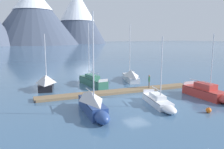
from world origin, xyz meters
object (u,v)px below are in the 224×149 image
object	(u,v)px
sailboat_far_berth	(130,75)
person_on_dock	(149,81)
sailboat_nearest_berth	(46,82)
mooring_buoy_channel_marker	(209,110)
sailboat_mid_dock_starboard	(159,102)
sailboat_outer_slip	(208,93)
sailboat_mid_dock_port	(91,80)
sailboat_second_berth	(93,104)

from	to	relation	value
sailboat_far_berth	person_on_dock	xyz separation A→B (m)	(-1.17, -6.69, 0.43)
sailboat_nearest_berth	sailboat_far_berth	size ratio (longest dim) A/B	0.82
person_on_dock	mooring_buoy_channel_marker	size ratio (longest dim) A/B	2.91
sailboat_nearest_berth	sailboat_mid_dock_starboard	xyz separation A→B (m)	(8.64, -13.01, -0.44)
sailboat_mid_dock_starboard	sailboat_outer_slip	distance (m)	6.79
sailboat_outer_slip	mooring_buoy_channel_marker	world-z (taller)	sailboat_outer_slip
mooring_buoy_channel_marker	sailboat_nearest_berth	bearing A→B (deg)	124.35
sailboat_mid_dock_starboard	sailboat_outer_slip	world-z (taller)	sailboat_outer_slip
sailboat_outer_slip	sailboat_nearest_berth	bearing A→B (deg)	139.51
sailboat_mid_dock_port	person_on_dock	size ratio (longest dim) A/B	5.20
sailboat_second_berth	sailboat_mid_dock_port	distance (m)	12.50
sailboat_second_berth	sailboat_mid_dock_starboard	world-z (taller)	sailboat_second_berth
sailboat_nearest_berth	sailboat_mid_dock_port	size ratio (longest dim) A/B	0.83
sailboat_mid_dock_port	mooring_buoy_channel_marker	size ratio (longest dim) A/B	15.16
sailboat_nearest_berth	sailboat_far_berth	bearing A→B (deg)	-0.26
sailboat_mid_dock_port	person_on_dock	world-z (taller)	sailboat_mid_dock_port
sailboat_nearest_berth	sailboat_second_berth	distance (m)	12.26
sailboat_second_berth	sailboat_outer_slip	size ratio (longest dim) A/B	1.23
sailboat_second_berth	sailboat_far_berth	distance (m)	16.46
sailboat_nearest_berth	person_on_dock	size ratio (longest dim) A/B	4.31
sailboat_second_berth	sailboat_mid_dock_starboard	distance (m)	6.84
sailboat_far_berth	sailboat_outer_slip	world-z (taller)	sailboat_far_berth
sailboat_nearest_berth	sailboat_second_berth	world-z (taller)	sailboat_second_berth
sailboat_nearest_berth	sailboat_outer_slip	bearing A→B (deg)	-40.49
sailboat_mid_dock_port	mooring_buoy_channel_marker	world-z (taller)	sailboat_mid_dock_port
sailboat_mid_dock_port	sailboat_nearest_berth	bearing A→B (deg)	176.11
person_on_dock	sailboat_outer_slip	bearing A→B (deg)	-61.22
sailboat_nearest_berth	mooring_buoy_channel_marker	xyz separation A→B (m)	(11.40, -16.67, -0.66)
sailboat_mid_dock_starboard	mooring_buoy_channel_marker	xyz separation A→B (m)	(2.76, -3.66, -0.22)
sailboat_mid_dock_port	sailboat_far_berth	world-z (taller)	sailboat_far_berth
sailboat_far_berth	sailboat_nearest_berth	bearing A→B (deg)	179.74
sailboat_mid_dock_starboard	person_on_dock	size ratio (longest dim) A/B	4.10
sailboat_nearest_berth	sailboat_second_berth	size ratio (longest dim) A/B	0.81
sailboat_mid_dock_starboard	mooring_buoy_channel_marker	size ratio (longest dim) A/B	11.93
sailboat_mid_dock_port	person_on_dock	distance (m)	8.47
sailboat_mid_dock_starboard	sailboat_second_berth	bearing A→B (deg)	172.42
sailboat_nearest_berth	sailboat_outer_slip	xyz separation A→B (m)	(15.42, -13.16, -0.26)
sailboat_second_berth	sailboat_mid_dock_port	bearing A→B (deg)	69.26
sailboat_far_berth	mooring_buoy_channel_marker	bearing A→B (deg)	-95.76
sailboat_second_berth	person_on_dock	distance (m)	11.38
sailboat_second_berth	sailboat_far_berth	xyz separation A→B (m)	(11.20, 12.05, -0.07)
sailboat_nearest_berth	sailboat_mid_dock_starboard	bearing A→B (deg)	-56.42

